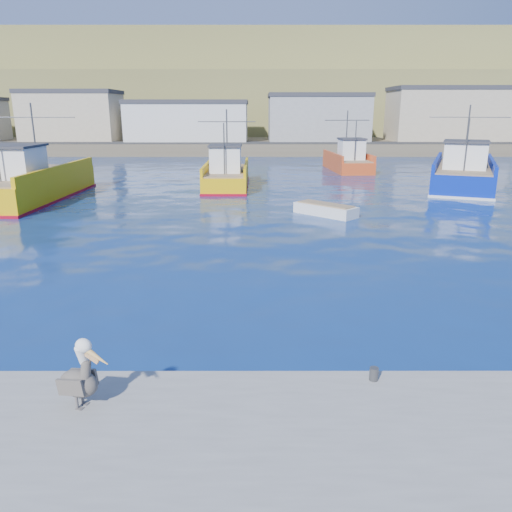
# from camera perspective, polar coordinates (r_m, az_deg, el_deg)

# --- Properties ---
(ground) EXTENTS (260.00, 260.00, 0.00)m
(ground) POSITION_cam_1_polar(r_m,az_deg,el_deg) (14.62, -1.59, -8.94)
(ground) COLOR #06224E
(ground) RESTS_ON ground
(dock_bollards) EXTENTS (36.20, 0.20, 0.30)m
(dock_bollards) POSITION_cam_1_polar(r_m,az_deg,el_deg) (11.30, 1.06, -13.33)
(dock_bollards) COLOR #4C4C4C
(dock_bollards) RESTS_ON dock
(far_shore) EXTENTS (200.00, 81.00, 24.00)m
(far_shore) POSITION_cam_1_polar(r_m,az_deg,el_deg) (122.45, -0.24, 17.63)
(far_shore) COLOR brown
(far_shore) RESTS_ON ground
(trawler_yellow_a) EXTENTS (6.24, 13.78, 6.81)m
(trawler_yellow_a) POSITION_cam_1_polar(r_m,az_deg,el_deg) (39.53, -24.47, 7.52)
(trawler_yellow_a) COLOR #E1AA07
(trawler_yellow_a) RESTS_ON ground
(trawler_yellow_b) EXTENTS (4.85, 10.23, 6.38)m
(trawler_yellow_b) POSITION_cam_1_polar(r_m,az_deg,el_deg) (42.43, -3.38, 9.20)
(trawler_yellow_b) COLOR #E1AA07
(trawler_yellow_b) RESTS_ON ground
(trawler_blue) EXTENTS (9.12, 13.83, 6.74)m
(trawler_blue) POSITION_cam_1_polar(r_m,az_deg,el_deg) (45.37, 22.56, 8.66)
(trawler_blue) COLOR #041D94
(trawler_blue) RESTS_ON ground
(boat_orange) EXTENTS (4.81, 9.40, 6.19)m
(boat_orange) POSITION_cam_1_polar(r_m,az_deg,el_deg) (54.95, 10.49, 10.68)
(boat_orange) COLOR #CB461B
(boat_orange) RESTS_ON ground
(skiff_mid) EXTENTS (3.84, 3.77, 0.87)m
(skiff_mid) POSITION_cam_1_polar(r_m,az_deg,el_deg) (31.17, 7.94, 5.16)
(skiff_mid) COLOR silver
(skiff_mid) RESTS_ON ground
(pelican) EXTENTS (1.21, 0.73, 1.52)m
(pelican) POSITION_cam_1_polar(r_m,az_deg,el_deg) (10.74, -19.47, -12.99)
(pelican) COLOR #595451
(pelican) RESTS_ON dock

